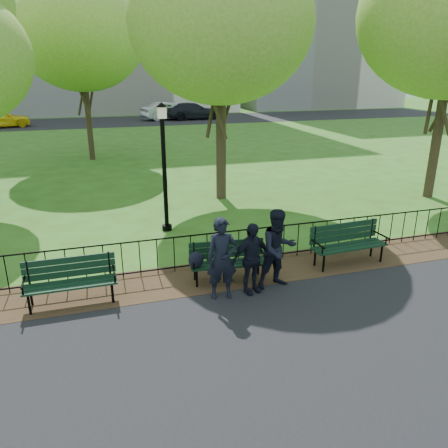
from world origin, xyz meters
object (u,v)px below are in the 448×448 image
object	(u,v)px
taxi	(0,118)
tree_near_e	(221,24)
park_bench_right_a	(347,239)
sedan_silver	(168,111)
person_left	(222,259)
park_bench_main	(218,258)
park_bench_left_a	(70,276)
lamppost	(164,164)
person_mid	(278,249)
tree_far_c	(80,35)
person_right	(251,258)
sedan_dark	(193,111)

from	to	relation	value
taxi	tree_near_e	bearing A→B (deg)	-173.14
park_bench_right_a	sedan_silver	size ratio (longest dim) A/B	0.39
tree_near_e	person_left	size ratio (longest dim) A/B	4.92
park_bench_main	park_bench_left_a	xyz separation A→B (m)	(-3.13, -0.02, 0.01)
lamppost	person_mid	bearing A→B (deg)	-68.45
tree_near_e	taxi	size ratio (longest dim) A/B	1.91
sedan_silver	park_bench_right_a	bearing A→B (deg)	162.22
tree_near_e	sedan_silver	world-z (taller)	tree_near_e
lamppost	tree_far_c	xyz separation A→B (m)	(-1.89, 12.02, 4.13)
person_mid	person_right	distance (m)	0.66
park_bench_right_a	person_mid	distance (m)	2.26
park_bench_main	person_left	bearing A→B (deg)	-93.24
park_bench_main	park_bench_right_a	world-z (taller)	park_bench_right_a
person_right	park_bench_main	bearing A→B (deg)	112.27
park_bench_right_a	person_left	world-z (taller)	person_left
tree_far_c	sedan_silver	bearing A→B (deg)	67.95
lamppost	sedan_dark	size ratio (longest dim) A/B	0.69
park_bench_main	sedan_dark	world-z (taller)	sedan_dark
park_bench_right_a	person_left	size ratio (longest dim) A/B	1.11
person_mid	taxi	xyz separation A→B (m)	(-10.47, 32.46, -0.12)
park_bench_main	person_right	world-z (taller)	person_right
tree_far_c	park_bench_left_a	bearing A→B (deg)	-92.67
park_bench_main	tree_near_e	distance (m)	8.73
park_bench_left_a	park_bench_right_a	bearing A→B (deg)	0.42
park_bench_left_a	sedan_dark	distance (m)	35.07
tree_near_e	taxi	world-z (taller)	tree_near_e
tree_near_e	person_right	size ratio (longest dim) A/B	5.50
park_bench_main	taxi	xyz separation A→B (m)	(-9.28, 31.84, 0.19)
tree_near_e	tree_far_c	world-z (taller)	tree_far_c
person_left	sedan_silver	bearing A→B (deg)	88.68
taxi	person_right	bearing A→B (deg)	179.50
park_bench_main	park_bench_right_a	size ratio (longest dim) A/B	0.94
person_mid	sedan_dark	bearing A→B (deg)	73.81
lamppost	taxi	bearing A→B (deg)	107.30
park_bench_right_a	sedan_silver	xyz separation A→B (m)	(1.66, 33.86, 0.22)
person_left	park_bench_left_a	bearing A→B (deg)	173.83
lamppost	person_left	bearing A→B (deg)	-84.91
park_bench_right_a	tree_near_e	xyz separation A→B (m)	(-1.27, 6.50, 5.35)
person_right	sedan_silver	size ratio (longest dim) A/B	0.31
sedan_silver	tree_far_c	bearing A→B (deg)	142.98
park_bench_left_a	person_left	world-z (taller)	person_left
person_left	sedan_dark	distance (m)	34.98
person_mid	taxi	world-z (taller)	person_mid
tree_near_e	person_mid	world-z (taller)	tree_near_e
person_mid	person_left	bearing A→B (deg)	178.95
tree_near_e	sedan_dark	world-z (taller)	tree_near_e
park_bench_main	tree_near_e	world-z (taller)	tree_near_e
park_bench_left_a	tree_near_e	distance (m)	9.95
taxi	person_left	bearing A→B (deg)	178.43
person_right	taxi	bearing A→B (deg)	91.67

